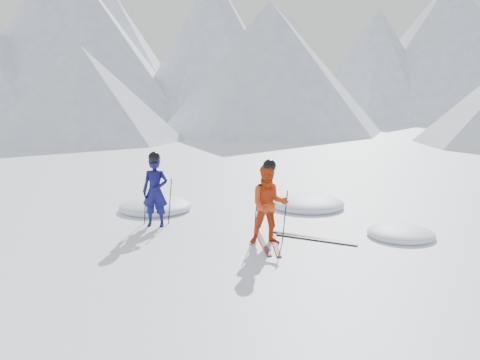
# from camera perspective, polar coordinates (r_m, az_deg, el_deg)

# --- Properties ---
(ground) EXTENTS (160.00, 160.00, 0.00)m
(ground) POSITION_cam_1_polar(r_m,az_deg,el_deg) (10.48, 6.59, -6.65)
(ground) COLOR white
(ground) RESTS_ON ground
(mountain_range) EXTENTS (106.15, 62.94, 15.53)m
(mountain_range) POSITION_cam_1_polar(r_m,az_deg,el_deg) (45.75, 17.49, 14.40)
(mountain_range) COLOR #B2BCD1
(mountain_range) RESTS_ON ground
(skier_blue) EXTENTS (0.59, 0.41, 1.57)m
(skier_blue) POSITION_cam_1_polar(r_m,az_deg,el_deg) (11.36, -9.50, -1.31)
(skier_blue) COLOR #0C0F4C
(skier_blue) RESTS_ON ground
(skier_red) EXTENTS (0.89, 0.77, 1.58)m
(skier_red) POSITION_cam_1_polar(r_m,az_deg,el_deg) (9.96, 3.28, -2.79)
(skier_red) COLOR #CE3E10
(skier_red) RESTS_ON ground
(pole_blue_left) EXTENTS (0.11, 0.08, 1.05)m
(pole_blue_left) POSITION_cam_1_polar(r_m,az_deg,el_deg) (11.65, -10.60, -2.37)
(pole_blue_left) COLOR black
(pole_blue_left) RESTS_ON ground
(pole_blue_right) EXTENTS (0.11, 0.07, 1.05)m
(pole_blue_right) POSITION_cam_1_polar(r_m,az_deg,el_deg) (11.56, -7.87, -2.39)
(pole_blue_right) COLOR black
(pole_blue_right) RESTS_ON ground
(pole_red_left) EXTENTS (0.11, 0.09, 1.05)m
(pole_red_left) POSITION_cam_1_polar(r_m,az_deg,el_deg) (10.30, 1.79, -3.84)
(pole_red_left) COLOR black
(pole_red_left) RESTS_ON ground
(pole_red_right) EXTENTS (0.11, 0.08, 1.05)m
(pole_red_right) POSITION_cam_1_polar(r_m,az_deg,el_deg) (10.13, 5.06, -4.11)
(pole_red_right) COLOR black
(pole_red_right) RESTS_ON ground
(ski_worn_left) EXTENTS (0.57, 1.66, 0.03)m
(ski_worn_left) POSITION_cam_1_polar(r_m,az_deg,el_deg) (10.17, 2.56, -7.01)
(ski_worn_left) COLOR black
(ski_worn_left) RESTS_ON ground
(ski_worn_right) EXTENTS (0.46, 1.68, 0.03)m
(ski_worn_right) POSITION_cam_1_polar(r_m,az_deg,el_deg) (10.15, 3.91, -7.08)
(ski_worn_right) COLOR black
(ski_worn_right) RESTS_ON ground
(ski_loose_a) EXTENTS (1.64, 0.61, 0.03)m
(ski_loose_a) POSITION_cam_1_polar(r_m,az_deg,el_deg) (10.59, 7.99, -6.40)
(ski_loose_a) COLOR black
(ski_loose_a) RESTS_ON ground
(ski_loose_b) EXTENTS (1.66, 0.56, 0.03)m
(ski_loose_b) POSITION_cam_1_polar(r_m,az_deg,el_deg) (10.45, 8.50, -6.66)
(ski_loose_b) COLOR black
(ski_loose_b) RESTS_ON ground
(snow_lumps) EXTENTS (8.93, 6.03, 0.42)m
(snow_lumps) POSITION_cam_1_polar(r_m,az_deg,el_deg) (12.31, 3.67, -4.04)
(snow_lumps) COLOR white
(snow_lumps) RESTS_ON ground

